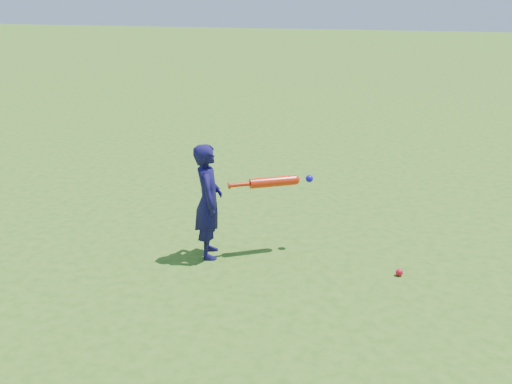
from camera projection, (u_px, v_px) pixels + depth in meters
The scene contains 4 objects.
ground at pixel (140, 247), 6.14m from camera, with size 80.00×80.00×0.00m, color #315E16.
child at pixel (208, 201), 5.75m from camera, with size 0.43×0.28×1.19m, color #120D3E.
ground_ball_red at pixel (399, 272), 5.50m from camera, with size 0.07×0.07×0.07m, color red.
bat_swing at pixel (277, 181), 5.83m from camera, with size 0.79×0.52×0.10m.
Camera 1 is at (2.76, -5.03, 2.58)m, focal length 40.00 mm.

